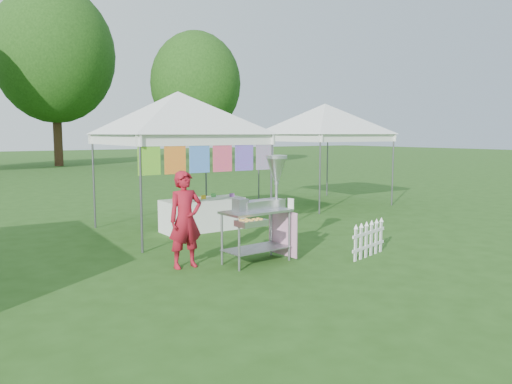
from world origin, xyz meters
TOP-DOWN VIEW (x-y plane):
  - ground at (0.00, 0.00)m, footprint 120.00×120.00m
  - canopy_main at (0.00, 3.49)m, footprint 4.24×4.24m
  - canopy_right at (5.50, 5.00)m, footprint 4.24×4.24m
  - tree_mid at (3.00, 28.00)m, footprint 7.60×7.60m
  - tree_right at (10.00, 22.00)m, footprint 5.60×5.60m
  - donut_cart at (0.06, 0.37)m, footprint 1.25×0.94m
  - vendor at (-1.21, 0.75)m, footprint 0.57×0.38m
  - picket_fence at (1.71, -0.39)m, footprint 1.05×0.30m
  - display_table at (0.46, 3.32)m, footprint 1.80×0.70m

SIDE VIEW (x-z plane):
  - ground at x=0.00m, z-range 0.00..0.00m
  - picket_fence at x=1.71m, z-range 0.01..0.57m
  - display_table at x=0.46m, z-range 0.00..0.70m
  - vendor at x=-1.21m, z-range 0.00..1.54m
  - donut_cart at x=0.06m, z-range 0.16..1.91m
  - canopy_main at x=0.00m, z-range 1.26..4.71m
  - canopy_right at x=5.50m, z-range 1.27..4.72m
  - tree_right at x=10.00m, z-range 0.97..9.39m
  - tree_mid at x=3.00m, z-range 1.38..12.90m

